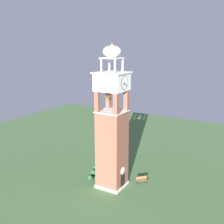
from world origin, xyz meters
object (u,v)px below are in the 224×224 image
park_bench (142,180)px  lamp_post (121,153)px  trash_bin (95,168)px  clock_tower (112,132)px

park_bench → lamp_post: lamp_post is taller
park_bench → trash_bin: size_ratio=1.82×
lamp_post → clock_tower: bearing=-164.3°
park_bench → lamp_post: 5.77m
lamp_post → trash_bin: bearing=128.3°
park_bench → trash_bin: park_bench is taller
park_bench → clock_tower: bearing=129.4°
park_bench → lamp_post: bearing=62.2°
clock_tower → trash_bin: 9.08m
clock_tower → trash_bin: clock_tower is taller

